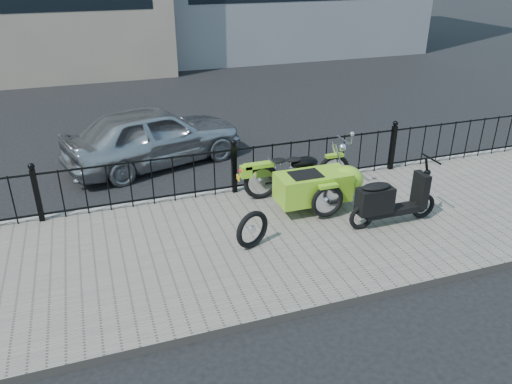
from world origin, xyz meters
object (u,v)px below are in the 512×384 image
object	(u,v)px
motorcycle_sidecar	(318,182)
sedan_car	(154,136)
scooter	(389,201)
spare_tire	(252,230)

from	to	relation	value
motorcycle_sidecar	sedan_car	xyz separation A→B (m)	(-2.45, 3.27, 0.08)
scooter	motorcycle_sidecar	bearing A→B (deg)	128.25
motorcycle_sidecar	spare_tire	world-z (taller)	motorcycle_sidecar
scooter	spare_tire	distance (m)	2.41
motorcycle_sidecar	sedan_car	size ratio (longest dim) A/B	0.58
motorcycle_sidecar	scooter	size ratio (longest dim) A/B	1.36
scooter	spare_tire	world-z (taller)	scooter
motorcycle_sidecar	sedan_car	bearing A→B (deg)	126.85
spare_tire	motorcycle_sidecar	bearing A→B (deg)	31.38
scooter	sedan_car	bearing A→B (deg)	127.19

